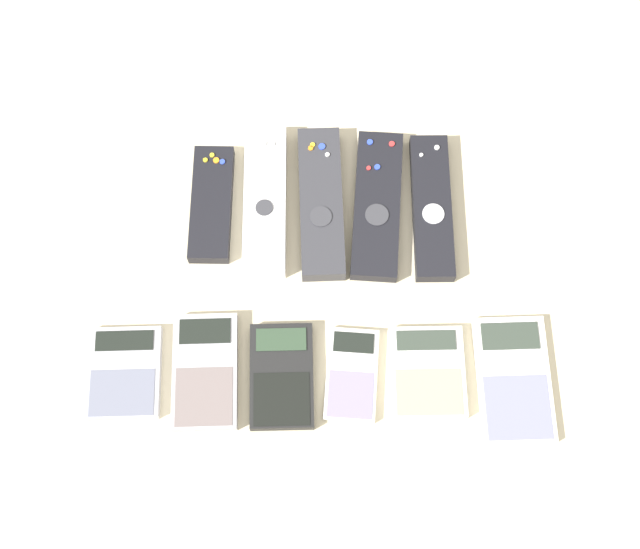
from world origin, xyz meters
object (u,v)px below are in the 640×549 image
remote_1 (265,201)px  calculator_2 (282,376)px  calculator_4 (427,372)px  calculator_5 (514,379)px  remote_3 (377,205)px  calculator_3 (352,374)px  remote_0 (212,204)px  calculator_1 (205,371)px  remote_2 (320,203)px  calculator_0 (124,373)px  remote_4 (432,207)px

remote_1 → calculator_2: 0.23m
remote_1 → calculator_4: (0.20, -0.22, -0.01)m
remote_1 → calculator_5: bearing=-37.7°
remote_3 → calculator_3: 0.22m
remote_0 → remote_1: bearing=3.2°
remote_0 → calculator_1: (0.00, -0.22, -0.00)m
remote_1 → remote_0: bearing=-178.2°
calculator_2 → calculator_3: size_ratio=1.12×
calculator_3 → remote_3: bearing=85.0°
remote_1 → remote_2: remote_1 is taller
calculator_1 → calculator_5: size_ratio=0.91×
remote_0 → calculator_0: size_ratio=1.36×
remote_4 → calculator_1: remote_4 is taller
remote_0 → remote_4: same height
calculator_0 → remote_4: bearing=28.1°
remote_2 → calculator_2: 0.23m
remote_0 → calculator_1: 0.22m
calculator_0 → calculator_4: size_ratio=1.01×
calculator_1 → calculator_5: calculator_1 is taller
remote_0 → calculator_3: remote_0 is taller
remote_3 → calculator_5: 0.28m
calculator_0 → calculator_3: size_ratio=1.00×
remote_1 → calculator_0: size_ratio=1.75×
remote_1 → calculator_4: remote_1 is taller
remote_3 → calculator_4: 0.23m
remote_4 → calculator_0: bearing=-150.8°
remote_0 → calculator_0: (-0.09, -0.22, -0.00)m
remote_1 → calculator_5: 0.38m
remote_0 → remote_3: bearing=0.5°
remote_2 → calculator_3: (0.04, -0.22, -0.01)m
calculator_0 → calculator_2: calculator_2 is taller
calculator_3 → remote_2: bearing=103.7°
calculator_1 → calculator_2: bearing=-5.0°
remote_0 → remote_1: (0.07, 0.00, 0.00)m
calculator_1 → calculator_3: size_ratio=1.24×
remote_2 → calculator_3: remote_2 is taller
calculator_4 → calculator_5: size_ratio=0.72×
remote_2 → remote_3: (0.07, -0.00, -0.00)m
remote_4 → calculator_3: remote_4 is taller
calculator_2 → calculator_3: 0.08m
remote_0 → calculator_1: size_ratio=1.09×
remote_2 → calculator_3: 0.23m
remote_3 → calculator_1: 0.30m
calculator_0 → calculator_5: bearing=-2.5°
remote_2 → calculator_5: (0.23, -0.22, -0.01)m
remote_2 → calculator_0: remote_2 is taller
remote_4 → remote_0: bearing=178.6°
remote_3 → calculator_0: remote_3 is taller
calculator_4 → remote_1: bearing=130.7°
remote_1 → calculator_1: remote_1 is taller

